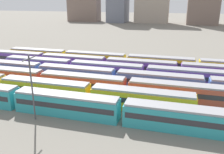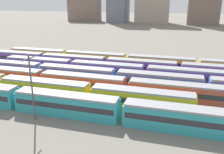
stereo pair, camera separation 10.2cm
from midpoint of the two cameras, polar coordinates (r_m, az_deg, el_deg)
ground_plane at (r=62.10m, az=-18.45°, el=-0.18°), size 600.00×600.00×0.00m
train_track_1 at (r=48.08m, az=-15.65°, el=-2.81°), size 55.80×3.06×3.75m
train_track_2 at (r=46.33m, az=15.20°, el=-3.57°), size 93.60×3.06×3.75m
train_track_3 at (r=51.58m, az=21.70°, el=-2.01°), size 112.50×3.06×3.75m
train_track_4 at (r=56.21m, az=17.53°, el=0.07°), size 93.60×3.06×3.75m
train_track_5 at (r=63.83m, az=-1.43°, el=3.04°), size 74.70×3.06×3.75m
train_track_6 at (r=66.36m, az=19.72°, el=2.55°), size 112.50×3.06×3.75m
catenary_pole_0 at (r=38.88m, az=-18.61°, el=-1.82°), size 0.24×3.20×10.70m
distant_building_0 at (r=214.45m, az=-6.58°, el=15.62°), size 26.65×12.07×18.75m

